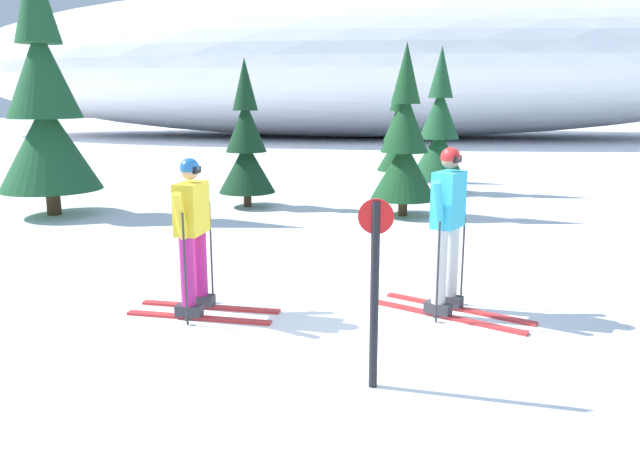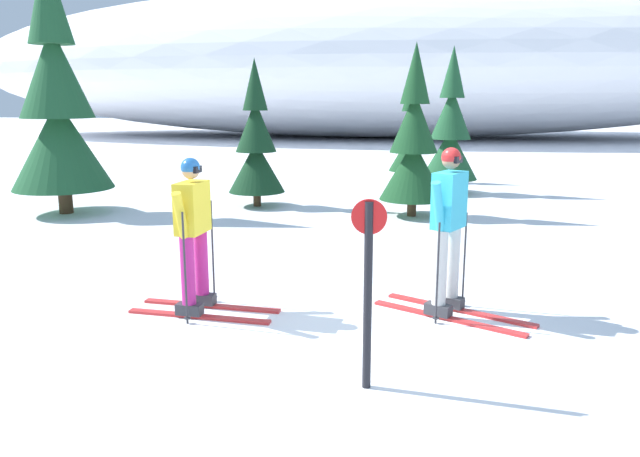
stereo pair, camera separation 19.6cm
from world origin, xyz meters
name	(u,v)px [view 2 (the right image)]	position (x,y,z in m)	size (l,w,h in m)	color
ground_plane	(364,332)	(0.00, 0.00, 0.00)	(120.00, 120.00, 0.00)	white
skier_yellow_jacket	(194,232)	(-1.87, 0.33, 0.90)	(1.65, 0.83, 1.71)	red
skier_cyan_jacket	(449,229)	(0.85, 0.67, 0.95)	(1.74, 1.19, 1.82)	red
pine_tree_far_left	(57,107)	(-6.52, 5.63, 2.13)	(1.97, 1.97, 5.10)	#47301E
pine_tree_center_left	(256,146)	(-2.85, 7.00, 1.31)	(1.21, 1.21, 3.14)	#47301E
pine_tree_center	(410,137)	(0.40, 11.56, 1.24)	(1.15, 1.15, 2.97)	#47301E
pine_tree_center_right	(414,145)	(0.48, 6.33, 1.41)	(1.30, 1.30, 3.36)	#47301E
pine_tree_far_right	(451,133)	(1.37, 9.49, 1.48)	(1.36, 1.36, 3.53)	#47301E
snow_ridge_background	(376,64)	(-1.73, 31.29, 4.20)	(49.45, 18.21, 8.41)	white
trail_marker_post	(368,284)	(0.11, -1.21, 0.88)	(0.28, 0.07, 1.57)	black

